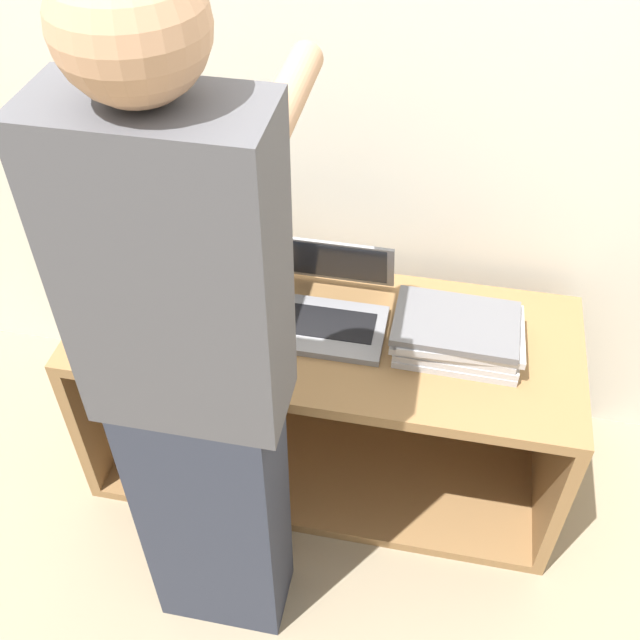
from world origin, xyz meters
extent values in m
plane|color=gray|center=(0.00, 0.00, 0.00)|extent=(12.00, 12.00, 0.00)
cube|color=beige|center=(0.00, 0.67, 1.20)|extent=(8.00, 0.05, 2.40)
cube|color=olive|center=(0.00, 0.28, 0.60)|extent=(1.43, 0.57, 0.04)
cube|color=olive|center=(0.00, 0.28, 0.02)|extent=(1.43, 0.57, 0.04)
cube|color=olive|center=(-0.70, 0.28, 0.31)|extent=(0.04, 0.57, 0.54)
cube|color=olive|center=(0.70, 0.28, 0.31)|extent=(0.04, 0.57, 0.54)
cube|color=olive|center=(0.00, 0.55, 0.31)|extent=(1.36, 0.04, 0.54)
cube|color=gray|center=(0.00, 0.28, 0.63)|extent=(0.33, 0.22, 0.02)
cube|color=black|center=(0.00, 0.29, 0.64)|extent=(0.27, 0.12, 0.00)
cube|color=gray|center=(0.00, 0.45, 0.74)|extent=(0.33, 0.10, 0.21)
cube|color=black|center=(0.00, 0.44, 0.74)|extent=(0.29, 0.08, 0.18)
cube|color=#B7B7BC|center=(-0.36, 0.29, 0.63)|extent=(0.33, 0.23, 0.02)
cube|color=gray|center=(-0.36, 0.29, 0.65)|extent=(0.34, 0.24, 0.02)
cube|color=#232326|center=(-0.37, 0.28, 0.67)|extent=(0.34, 0.23, 0.02)
cube|color=#232326|center=(-0.35, 0.29, 0.69)|extent=(0.34, 0.24, 0.02)
cube|color=slate|center=(-0.35, 0.29, 0.71)|extent=(0.33, 0.23, 0.02)
cube|color=#B7B7BC|center=(-0.36, 0.28, 0.73)|extent=(0.34, 0.23, 0.02)
cube|color=slate|center=(-0.37, 0.29, 0.75)|extent=(0.34, 0.23, 0.02)
cube|color=#B7B7BC|center=(0.37, 0.29, 0.63)|extent=(0.34, 0.23, 0.02)
cube|color=#B7B7BC|center=(0.37, 0.29, 0.65)|extent=(0.34, 0.23, 0.02)
cube|color=#B7B7BC|center=(0.36, 0.29, 0.67)|extent=(0.34, 0.23, 0.02)
cube|color=#B7B7BC|center=(0.37, 0.28, 0.69)|extent=(0.34, 0.23, 0.02)
cube|color=slate|center=(0.35, 0.28, 0.71)|extent=(0.34, 0.23, 0.02)
cube|color=#2D3342|center=(-0.19, -0.23, 0.43)|extent=(0.34, 0.20, 0.87)
cube|color=#4C4C51|center=(-0.19, -0.23, 1.21)|extent=(0.40, 0.20, 0.69)
sphere|color=tan|center=(-0.19, -0.23, 1.67)|extent=(0.23, 0.23, 0.23)
cylinder|color=tan|center=(-0.35, 0.03, 1.45)|extent=(0.07, 0.32, 0.07)
cylinder|color=tan|center=(-0.03, 0.03, 1.45)|extent=(0.07, 0.32, 0.07)
cube|color=red|center=(-0.36, 0.23, 0.77)|extent=(0.06, 0.02, 0.01)
camera|label=1|loc=(0.28, -1.20, 2.09)|focal=42.00mm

